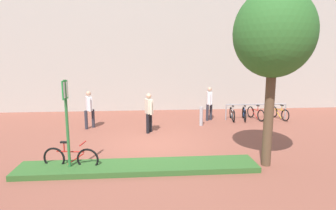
{
  "coord_description": "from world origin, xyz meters",
  "views": [
    {
      "loc": [
        -0.29,
        -10.32,
        3.35
      ],
      "look_at": [
        0.72,
        1.9,
        1.16
      ],
      "focal_mm": 30.36,
      "sensor_mm": 36.0,
      "label": 1
    }
  ],
  "objects": [
    {
      "name": "ground_plane",
      "position": [
        0.0,
        0.0,
        0.0
      ],
      "size": [
        60.0,
        60.0,
        0.0
      ],
      "primitive_type": "plane",
      "color": "brown"
    },
    {
      "name": "building_facade",
      "position": [
        0.0,
        7.23,
        5.0
      ],
      "size": [
        28.0,
        1.2,
        10.0
      ],
      "primitive_type": "cube",
      "color": "#B2ADA3",
      "rests_on": "ground"
    },
    {
      "name": "planter_strip",
      "position": [
        -0.5,
        -2.37,
        0.08
      ],
      "size": [
        7.0,
        1.1,
        0.16
      ],
      "primitive_type": "cube",
      "color": "#336028",
      "rests_on": "ground"
    },
    {
      "name": "tree_sidewalk",
      "position": [
        3.38,
        -2.33,
        3.9
      ],
      "size": [
        2.3,
        2.3,
        5.21
      ],
      "color": "brown",
      "rests_on": "ground"
    },
    {
      "name": "parking_sign_post",
      "position": [
        -2.48,
        -2.37,
        1.73
      ],
      "size": [
        0.08,
        0.36,
        2.67
      ],
      "color": "#2D7238",
      "rests_on": "ground"
    },
    {
      "name": "bike_at_sign",
      "position": [
        -2.48,
        -2.2,
        0.35
      ],
      "size": [
        1.67,
        0.45,
        0.86
      ],
      "color": "black",
      "rests_on": "ground"
    },
    {
      "name": "bike_rack_cluster",
      "position": [
        5.45,
        3.69,
        0.35
      ],
      "size": [
        3.21,
        1.56,
        0.83
      ],
      "color": "#99999E",
      "rests_on": "ground"
    },
    {
      "name": "bollard_steel",
      "position": [
        2.36,
        2.68,
        0.45
      ],
      "size": [
        0.16,
        0.16,
        0.9
      ],
      "primitive_type": "cylinder",
      "color": "#ADADB2",
      "rests_on": "ground"
    },
    {
      "name": "person_shirt_blue",
      "position": [
        -0.12,
        1.65,
        0.98
      ],
      "size": [
        0.36,
        0.58,
        1.72
      ],
      "color": "black",
      "rests_on": "ground"
    },
    {
      "name": "person_shirt_white",
      "position": [
        2.99,
        3.73,
        0.98
      ],
      "size": [
        0.36,
        0.61,
        1.72
      ],
      "color": "#2D2D38",
      "rests_on": "ground"
    },
    {
      "name": "person_casual_tan",
      "position": [
        -2.82,
        2.6,
        0.98
      ],
      "size": [
        0.4,
        0.58,
        1.72
      ],
      "color": "#2D2D38",
      "rests_on": "ground"
    }
  ]
}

